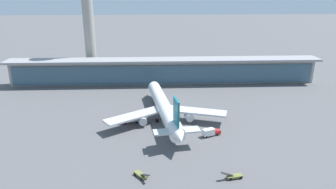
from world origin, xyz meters
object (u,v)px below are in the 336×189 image
(airliner_on_stand, at_px, (164,108))
(service_truck_near_nose_red, at_px, (210,132))
(service_truck_by_tail_red, at_px, (130,119))
(service_truck_under_wing_olive, at_px, (234,176))
(control_tower, at_px, (88,14))
(service_truck_mid_apron_olive, at_px, (141,175))

(airliner_on_stand, height_order, service_truck_near_nose_red, airliner_on_stand)
(service_truck_by_tail_red, bearing_deg, airliner_on_stand, 9.11)
(service_truck_under_wing_olive, bearing_deg, airliner_on_stand, 113.48)
(control_tower, bearing_deg, service_truck_mid_apron_olive, -72.56)
(service_truck_mid_apron_olive, distance_m, control_tower, 121.64)
(service_truck_near_nose_red, height_order, control_tower, control_tower)
(service_truck_near_nose_red, distance_m, service_truck_under_wing_olive, 28.31)
(service_truck_near_nose_red, bearing_deg, control_tower, 125.79)
(service_truck_by_tail_red, xyz_separation_m, control_tower, (-28.64, 69.59, 38.32))
(airliner_on_stand, xyz_separation_m, control_tower, (-43.04, 67.28, 34.32))
(service_truck_under_wing_olive, distance_m, service_truck_by_tail_red, 54.07)
(service_truck_near_nose_red, height_order, service_truck_under_wing_olive, service_truck_near_nose_red)
(service_truck_under_wing_olive, relative_size, service_truck_mid_apron_olive, 1.12)
(airliner_on_stand, distance_m, service_truck_mid_apron_olive, 43.69)
(airliner_on_stand, relative_size, service_truck_near_nose_red, 8.89)
(service_truck_under_wing_olive, bearing_deg, service_truck_mid_apron_olive, 175.96)
(service_truck_mid_apron_olive, bearing_deg, airliner_on_stand, 78.69)
(service_truck_mid_apron_olive, xyz_separation_m, control_tower, (-34.52, 109.86, 39.20))
(service_truck_under_wing_olive, distance_m, control_tower, 133.92)
(service_truck_near_nose_red, bearing_deg, service_truck_under_wing_olive, -85.74)
(airliner_on_stand, relative_size, service_truck_by_tail_red, 8.88)
(service_truck_under_wing_olive, bearing_deg, service_truck_near_nose_red, 94.26)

